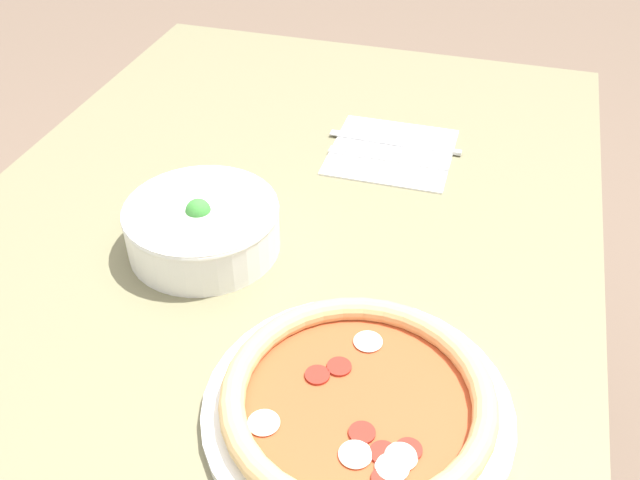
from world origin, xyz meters
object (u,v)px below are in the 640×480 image
at_px(pizza, 358,402).
at_px(knife, 400,143).
at_px(fork, 389,159).
at_px(bowl, 202,225).

bearing_deg(pizza, knife, 6.58).
xyz_separation_m(fork, knife, (0.05, -0.01, -0.00)).
relative_size(bowl, fork, 1.05).
bearing_deg(knife, bowl, 60.15).
bearing_deg(bowl, fork, -34.60).
xyz_separation_m(bowl, fork, (0.27, -0.19, -0.03)).
xyz_separation_m(pizza, fork, (0.47, 0.07, -0.01)).
relative_size(pizza, knife, 1.48).
bearing_deg(knife, fork, 83.19).
distance_m(pizza, knife, 0.53).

